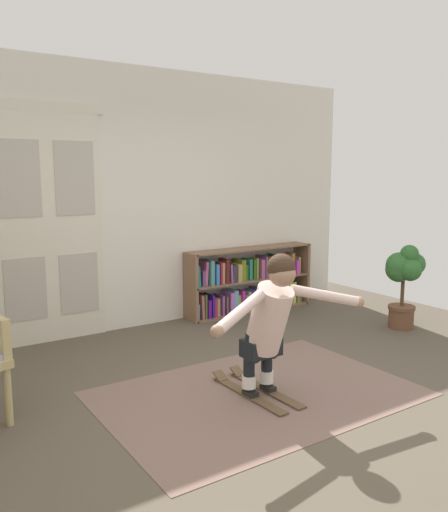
% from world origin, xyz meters
% --- Properties ---
extents(ground_plane, '(7.20, 7.20, 0.00)m').
position_xyz_m(ground_plane, '(0.00, 0.00, 0.00)').
color(ground_plane, brown).
extents(back_wall, '(6.00, 0.10, 2.90)m').
position_xyz_m(back_wall, '(0.00, 2.60, 1.45)').
color(back_wall, silver).
rests_on(back_wall, ground).
extents(double_door, '(1.22, 0.05, 2.45)m').
position_xyz_m(double_door, '(-0.97, 2.54, 1.23)').
color(double_door, beige).
rests_on(double_door, ground).
extents(rug, '(2.45, 1.67, 0.01)m').
position_xyz_m(rug, '(-0.02, 0.27, 0.00)').
color(rug, '#795E54').
rests_on(rug, ground).
extents(bookshelf, '(1.78, 0.30, 0.81)m').
position_xyz_m(bookshelf, '(1.43, 2.39, 0.36)').
color(bookshelf, brown).
rests_on(bookshelf, ground).
extents(potted_plant, '(0.43, 0.40, 0.96)m').
position_xyz_m(potted_plant, '(2.43, 0.80, 0.60)').
color(potted_plant, brown).
rests_on(potted_plant, ground).
extents(skis_pair, '(0.29, 0.88, 0.07)m').
position_xyz_m(skis_pair, '(-0.02, 0.30, 0.02)').
color(skis_pair, brown).
rests_on(skis_pair, rug).
extents(person_skier, '(1.44, 0.58, 1.09)m').
position_xyz_m(person_skier, '(-0.01, 0.12, 0.67)').
color(person_skier, white).
rests_on(person_skier, skis_pair).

